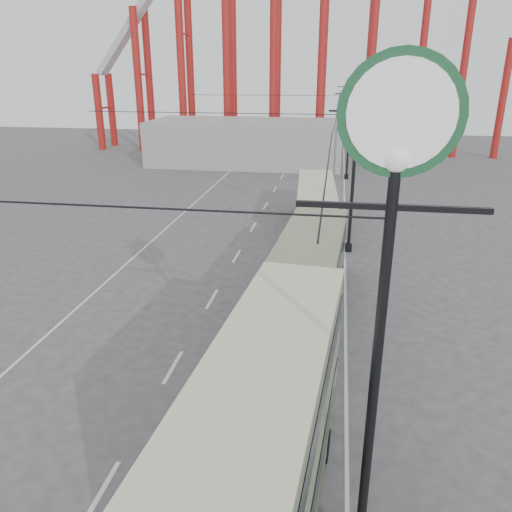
% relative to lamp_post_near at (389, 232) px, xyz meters
% --- Properties ---
extents(ground, '(160.00, 160.00, 0.00)m').
position_rel_lamp_post_near_xyz_m(ground, '(-5.60, 3.00, -7.86)').
color(ground, '#47484A').
rests_on(ground, ground).
extents(road_markings, '(12.52, 120.00, 0.01)m').
position_rel_lamp_post_near_xyz_m(road_markings, '(-6.46, 22.70, -7.86)').
color(road_markings, silver).
rests_on(road_markings, ground).
extents(lamp_post_near, '(3.20, 0.44, 10.80)m').
position_rel_lamp_post_near_xyz_m(lamp_post_near, '(0.00, 0.00, 0.00)').
color(lamp_post_near, black).
rests_on(lamp_post_near, ground).
extents(lamp_post_mid, '(3.20, 0.44, 9.32)m').
position_rel_lamp_post_near_xyz_m(lamp_post_mid, '(0.00, 21.00, -3.18)').
color(lamp_post_mid, black).
rests_on(lamp_post_mid, ground).
extents(lamp_post_far, '(3.20, 0.44, 9.32)m').
position_rel_lamp_post_near_xyz_m(lamp_post_far, '(0.00, 43.00, -3.18)').
color(lamp_post_far, black).
rests_on(lamp_post_far, ground).
extents(lamp_post_distant, '(3.20, 0.44, 9.32)m').
position_rel_lamp_post_near_xyz_m(lamp_post_distant, '(0.00, 65.00, -3.18)').
color(lamp_post_distant, black).
rests_on(lamp_post_distant, ground).
extents(fairground_shed, '(22.00, 10.00, 5.00)m').
position_rel_lamp_post_near_xyz_m(fairground_shed, '(-11.60, 50.00, -5.36)').
color(fairground_shed, gray).
rests_on(fairground_shed, ground).
extents(double_decker_bus, '(3.13, 9.60, 5.07)m').
position_rel_lamp_post_near_xyz_m(double_decker_bus, '(-2.13, 0.62, -5.02)').
color(double_decker_bus, '#3D4625').
rests_on(double_decker_bus, ground).
extents(single_decker_green, '(3.49, 12.16, 3.40)m').
position_rel_lamp_post_near_xyz_m(single_decker_green, '(-2.01, 12.17, -5.94)').
color(single_decker_green, slate).
rests_on(single_decker_green, ground).
extents(single_decker_cream, '(3.14, 10.12, 3.10)m').
position_rel_lamp_post_near_xyz_m(single_decker_cream, '(-2.30, 25.98, -6.11)').
color(single_decker_cream, beige).
rests_on(single_decker_cream, ground).
extents(pedestrian, '(0.77, 0.72, 1.76)m').
position_rel_lamp_post_near_xyz_m(pedestrian, '(-4.31, 11.44, -6.98)').
color(pedestrian, black).
rests_on(pedestrian, ground).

